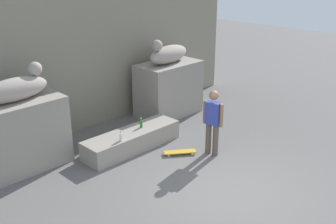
% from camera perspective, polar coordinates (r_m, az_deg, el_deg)
% --- Properties ---
extents(ground_plane, '(40.00, 40.00, 0.00)m').
position_cam_1_polar(ground_plane, '(8.70, 7.58, -11.08)').
color(ground_plane, '#605E5B').
extents(facade_wall, '(11.55, 0.60, 5.66)m').
position_cam_1_polar(facade_wall, '(11.36, -13.12, 11.59)').
color(facade_wall, gray).
rests_on(facade_wall, ground_plane).
extents(pedestal_left, '(1.97, 1.12, 1.64)m').
position_cam_1_polar(pedestal_left, '(9.80, -20.11, -3.00)').
color(pedestal_left, gray).
rests_on(pedestal_left, ground_plane).
extents(pedestal_right, '(1.97, 1.12, 1.64)m').
position_cam_1_polar(pedestal_right, '(12.37, 0.10, 3.29)').
color(pedestal_right, gray).
rests_on(pedestal_right, ground_plane).
extents(statue_reclining_left, '(1.63, 0.66, 0.78)m').
position_cam_1_polar(statue_reclining_left, '(9.44, -20.75, 3.19)').
color(statue_reclining_left, '#A6998D').
rests_on(statue_reclining_left, pedestal_left).
extents(statue_reclining_right, '(1.66, 0.75, 0.78)m').
position_cam_1_polar(statue_reclining_right, '(12.05, 0.00, 8.25)').
color(statue_reclining_right, '#A6998D').
rests_on(statue_reclining_right, pedestal_right).
extents(ledge_block, '(2.70, 0.75, 0.49)m').
position_cam_1_polar(ledge_block, '(10.34, -5.10, -3.94)').
color(ledge_block, gray).
rests_on(ledge_block, ground_plane).
extents(skater, '(0.26, 0.53, 1.67)m').
position_cam_1_polar(skater, '(9.79, 6.36, -1.14)').
color(skater, brown).
rests_on(skater, ground_plane).
extents(skateboard, '(0.77, 0.63, 0.08)m').
position_cam_1_polar(skateboard, '(10.08, 1.71, -5.68)').
color(skateboard, gold).
rests_on(skateboard, ground_plane).
extents(bottle_clear, '(0.08, 0.08, 0.26)m').
position_cam_1_polar(bottle_clear, '(9.70, -6.70, -3.51)').
color(bottle_clear, silver).
rests_on(bottle_clear, ledge_block).
extents(bottle_green, '(0.07, 0.07, 0.26)m').
position_cam_1_polar(bottle_green, '(10.41, -3.82, -1.64)').
color(bottle_green, '#1E722D').
rests_on(bottle_green, ledge_block).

